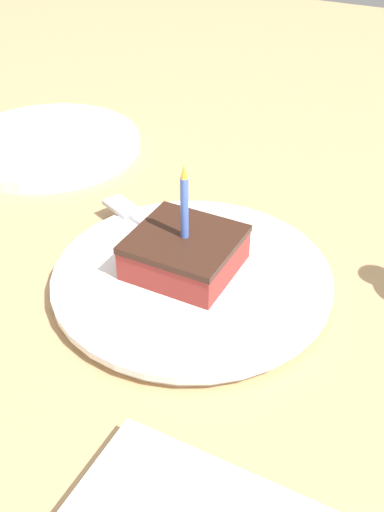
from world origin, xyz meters
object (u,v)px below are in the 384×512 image
object	(u,v)px
fork	(151,227)
cake_slice	(185,252)
side_plate	(49,144)
plate	(192,278)

from	to	relation	value
fork	cake_slice	bearing A→B (deg)	-124.14
fork	side_plate	size ratio (longest dim) A/B	0.69
plate	side_plate	xyz separation A→B (m)	(0.18, 0.32, -0.00)
cake_slice	fork	size ratio (longest dim) A/B	0.65
side_plate	plate	bearing A→B (deg)	-119.15
cake_slice	fork	distance (m)	0.08
cake_slice	side_plate	world-z (taller)	cake_slice
plate	fork	xyz separation A→B (m)	(0.05, 0.08, 0.01)
plate	fork	size ratio (longest dim) A/B	1.58
fork	plate	bearing A→B (deg)	-122.05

